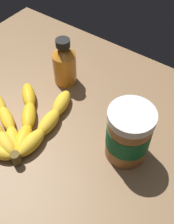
# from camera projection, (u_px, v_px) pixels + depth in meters

# --- Properties ---
(ground_plane) EXTENTS (0.91, 0.68, 0.03)m
(ground_plane) POSITION_uv_depth(u_px,v_px,m) (68.00, 134.00, 0.65)
(ground_plane) COLOR brown
(banana_bunch) EXTENTS (0.21, 0.25, 0.04)m
(banana_bunch) POSITION_uv_depth(u_px,v_px,m) (13.00, 125.00, 0.63)
(banana_bunch) COLOR gold
(banana_bunch) RESTS_ON ground_plane
(peanut_butter_jar) EXTENTS (0.09, 0.09, 0.13)m
(peanut_butter_jar) POSITION_uv_depth(u_px,v_px,m) (128.00, 134.00, 0.55)
(peanut_butter_jar) COLOR #9E602D
(peanut_butter_jar) RESTS_ON ground_plane
(honey_bottle) EXTENTS (0.06, 0.06, 0.13)m
(honey_bottle) POSITION_uv_depth(u_px,v_px,m) (64.00, 63.00, 0.70)
(honey_bottle) COLOR orange
(honey_bottle) RESTS_ON ground_plane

